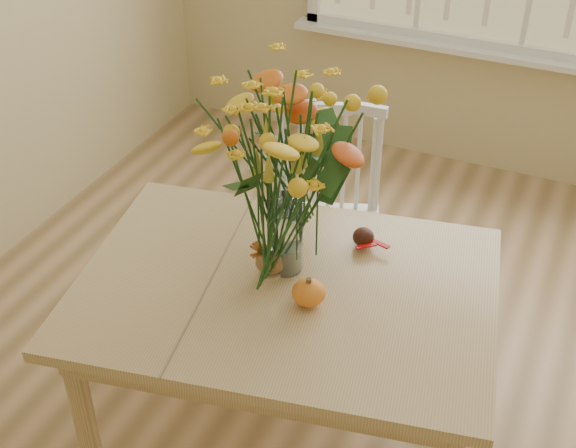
% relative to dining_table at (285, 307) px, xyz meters
% --- Properties ---
extents(dining_table, '(1.45, 1.15, 0.70)m').
position_rel_dining_table_xyz_m(dining_table, '(0.00, 0.00, 0.00)').
color(dining_table, tan).
rests_on(dining_table, floor).
extents(windsor_chair, '(0.54, 0.53, 0.91)m').
position_rel_dining_table_xyz_m(windsor_chair, '(-0.14, 0.70, -0.09)').
color(windsor_chair, white).
rests_on(windsor_chair, floor).
extents(flower_vase, '(0.53, 0.53, 0.63)m').
position_rel_dining_table_xyz_m(flower_vase, '(-0.04, 0.08, 0.47)').
color(flower_vase, white).
rests_on(flower_vase, dining_table).
extents(pumpkin, '(0.10, 0.10, 0.08)m').
position_rel_dining_table_xyz_m(pumpkin, '(0.10, -0.05, 0.13)').
color(pumpkin, '#F2591C').
rests_on(pumpkin, dining_table).
extents(turkey_figurine, '(0.10, 0.08, 0.11)m').
position_rel_dining_table_xyz_m(turkey_figurine, '(-0.06, 0.02, 0.14)').
color(turkey_figurine, '#CCB78C').
rests_on(turkey_figurine, dining_table).
extents(dark_gourd, '(0.13, 0.07, 0.06)m').
position_rel_dining_table_xyz_m(dark_gourd, '(0.15, 0.29, 0.12)').
color(dark_gourd, '#38160F').
rests_on(dark_gourd, dining_table).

